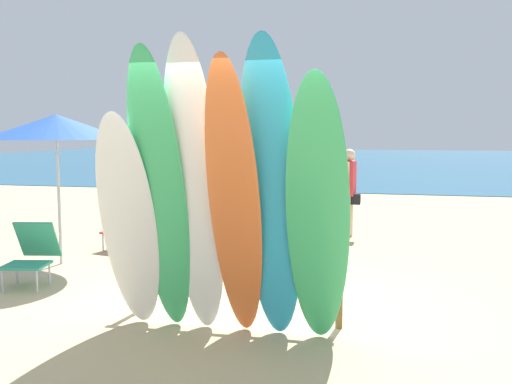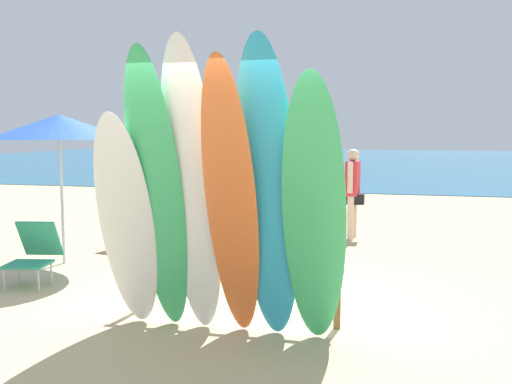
{
  "view_description": "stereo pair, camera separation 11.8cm",
  "coord_description": "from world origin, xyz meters",
  "views": [
    {
      "loc": [
        1.48,
        -5.51,
        1.93
      ],
      "look_at": [
        0.0,
        1.02,
        1.21
      ],
      "focal_mm": 40.41,
      "sensor_mm": 36.0,
      "label": 1
    },
    {
      "loc": [
        1.6,
        -5.48,
        1.93
      ],
      "look_at": [
        0.0,
        1.02,
        1.21
      ],
      "focal_mm": 40.41,
      "sensor_mm": 36.0,
      "label": 2
    }
  ],
  "objects": [
    {
      "name": "surfboard_green_5",
      "position": [
        0.92,
        -0.62,
        1.21
      ],
      "size": [
        0.56,
        0.79,
        2.42
      ],
      "primitive_type": "ellipsoid",
      "rotation": [
        0.29,
        0.0,
        0.01
      ],
      "color": "#38B266",
      "rests_on": "ground"
    },
    {
      "name": "surfboard_white_2",
      "position": [
        -0.21,
        -0.55,
        1.38
      ],
      "size": [
        0.55,
        0.7,
        2.76
      ],
      "primitive_type": "ellipsoid",
      "rotation": [
        0.22,
        0.0,
        -0.03
      ],
      "color": "white",
      "rests_on": "ground"
    },
    {
      "name": "ground",
      "position": [
        0.0,
        14.0,
        0.0
      ],
      "size": [
        60.0,
        60.0,
        0.0
      ],
      "primitive_type": "plane",
      "color": "tan"
    },
    {
      "name": "beachgoer_near_rack",
      "position": [
        0.83,
        4.84,
        0.92
      ],
      "size": [
        0.42,
        0.6,
        1.6
      ],
      "rotation": [
        0.0,
        0.0,
        4.62
      ],
      "color": "beige",
      "rests_on": "ground"
    },
    {
      "name": "beach_umbrella",
      "position": [
        -3.09,
        1.86,
        1.98
      ],
      "size": [
        1.99,
        1.99,
        2.15
      ],
      "color": "silver",
      "rests_on": "ground"
    },
    {
      "name": "beachgoer_by_water",
      "position": [
        0.08,
        5.36,
        1.01
      ],
      "size": [
        0.46,
        0.65,
        1.75
      ],
      "rotation": [
        0.0,
        0.0,
        4.52
      ],
      "color": "tan",
      "rests_on": "ground"
    },
    {
      "name": "beachgoer_photographing",
      "position": [
        0.02,
        3.66,
        0.92
      ],
      "size": [
        0.6,
        0.25,
        1.59
      ],
      "rotation": [
        0.0,
        0.0,
        6.28
      ],
      "color": "#9E704C",
      "rests_on": "ground"
    },
    {
      "name": "surfboard_orange_3",
      "position": [
        0.18,
        -0.64,
        1.28
      ],
      "size": [
        0.48,
        0.89,
        2.56
      ],
      "primitive_type": "ellipsoid",
      "rotation": [
        0.31,
        0.0,
        -0.01
      ],
      "color": "orange",
      "rests_on": "ground"
    },
    {
      "name": "beachgoer_midbeach",
      "position": [
        -0.64,
        6.61,
        0.96
      ],
      "size": [
        0.48,
        0.47,
        1.67
      ],
      "rotation": [
        0.0,
        0.0,
        2.38
      ],
      "color": "tan",
      "rests_on": "ground"
    },
    {
      "name": "beach_chair_blue",
      "position": [
        -2.63,
        3.13,
        0.42
      ],
      "size": [
        0.66,
        0.84,
        0.79
      ],
      "rotation": [
        0.0,
        0.0,
        -0.24
      ],
      "color": "#B7B7BC",
      "rests_on": "ground"
    },
    {
      "name": "surfboard_white_0",
      "position": [
        -0.88,
        -0.55,
        1.05
      ],
      "size": [
        0.57,
        0.72,
        2.11
      ],
      "primitive_type": "ellipsoid",
      "rotation": [
        0.29,
        0.0,
        0.03
      ],
      "color": "white",
      "rests_on": "ground"
    },
    {
      "name": "surfboard_rack",
      "position": [
        0.0,
        0.0,
        0.47
      ],
      "size": [
        2.25,
        0.07,
        0.61
      ],
      "color": "brown",
      "rests_on": "ground"
    },
    {
      "name": "surfboard_green_1",
      "position": [
        -0.54,
        -0.58,
        1.34
      ],
      "size": [
        0.54,
        0.8,
        2.67
      ],
      "primitive_type": "ellipsoid",
      "rotation": [
        0.26,
        0.0,
        -0.04
      ],
      "color": "#38B266",
      "rests_on": "ground"
    },
    {
      "name": "ocean_water",
      "position": [
        0.0,
        32.22,
        0.01
      ],
      "size": [
        60.0,
        40.0,
        0.02
      ],
      "primitive_type": "cube",
      "color": "#235B7F",
      "rests_on": "ground"
    },
    {
      "name": "surfboard_teal_4",
      "position": [
        0.5,
        -0.57,
        1.37
      ],
      "size": [
        0.6,
        0.75,
        2.74
      ],
      "primitive_type": "ellipsoid",
      "rotation": [
        0.24,
        0.0,
        -0.07
      ],
      "color": "#289EC6",
      "rests_on": "ground"
    },
    {
      "name": "beach_chair_red",
      "position": [
        -2.81,
        0.76,
        0.42
      ],
      "size": [
        0.63,
        0.83,
        0.79
      ],
      "rotation": [
        0.0,
        0.0,
        0.18
      ],
      "color": "#B7B7BC",
      "rests_on": "ground"
    }
  ]
}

